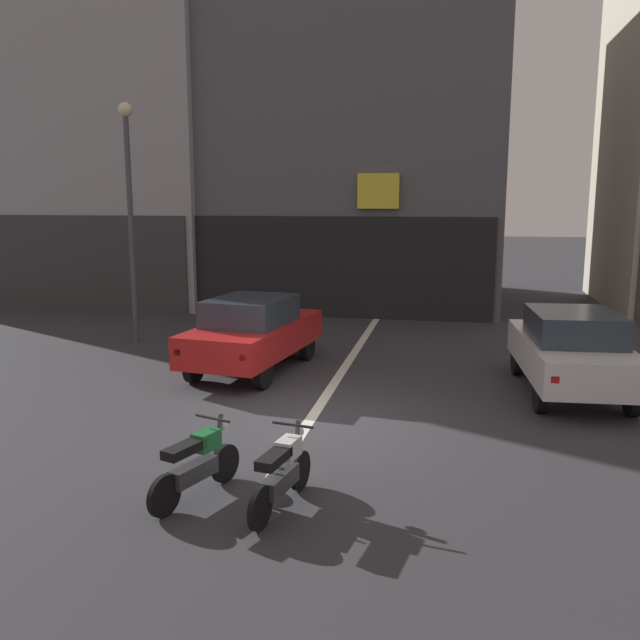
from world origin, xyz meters
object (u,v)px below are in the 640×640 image
(car_red_crossing_near, at_px, (253,331))
(car_white_parked_kerbside, at_px, (571,349))
(motorcycle_green_row_leftmost, at_px, (197,463))
(street_lamp, at_px, (130,197))
(car_silver_down_street, at_px, (427,284))
(motorcycle_white_row_left_mid, at_px, (282,472))

(car_red_crossing_near, xyz_separation_m, car_white_parked_kerbside, (6.52, -0.49, 0.00))
(car_white_parked_kerbside, height_order, motorcycle_green_row_leftmost, car_white_parked_kerbside)
(car_white_parked_kerbside, distance_m, motorcycle_green_row_leftmost, 7.88)
(car_red_crossing_near, height_order, motorcycle_green_row_leftmost, car_red_crossing_near)
(street_lamp, bearing_deg, motorcycle_green_row_leftmost, -59.20)
(car_red_crossing_near, xyz_separation_m, car_silver_down_street, (3.38, 9.08, 0.00))
(car_silver_down_street, bearing_deg, motorcycle_green_row_leftmost, -98.21)
(car_white_parked_kerbside, distance_m, car_silver_down_street, 10.07)
(car_white_parked_kerbside, height_order, motorcycle_white_row_left_mid, car_white_parked_kerbside)
(car_red_crossing_near, relative_size, street_lamp, 0.70)
(motorcycle_green_row_leftmost, bearing_deg, car_red_crossing_near, 100.57)
(car_silver_down_street, bearing_deg, motorcycle_white_row_left_mid, -94.06)
(car_silver_down_street, xyz_separation_m, motorcycle_white_row_left_mid, (-1.09, -15.39, -0.43))
(motorcycle_green_row_leftmost, bearing_deg, motorcycle_white_row_left_mid, -3.09)
(motorcycle_white_row_left_mid, bearing_deg, street_lamp, 125.82)
(motorcycle_green_row_leftmost, distance_m, motorcycle_white_row_left_mid, 1.12)
(car_silver_down_street, relative_size, motorcycle_green_row_leftmost, 2.61)
(car_red_crossing_near, distance_m, motorcycle_white_row_left_mid, 6.72)
(car_silver_down_street, xyz_separation_m, street_lamp, (-7.33, -6.75, 2.89))
(car_silver_down_street, distance_m, motorcycle_white_row_left_mid, 15.43)
(car_white_parked_kerbside, height_order, car_silver_down_street, same)
(car_red_crossing_near, xyz_separation_m, motorcycle_green_row_leftmost, (1.17, -6.25, -0.43))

